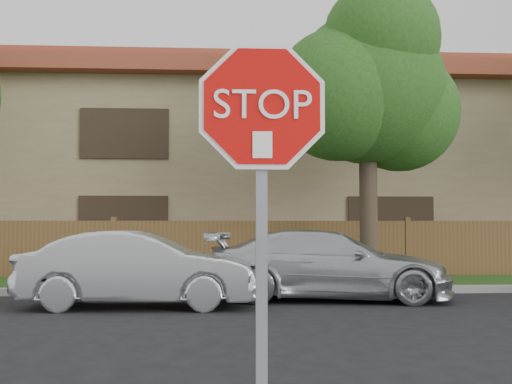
{
  "coord_description": "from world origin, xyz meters",
  "views": [
    {
      "loc": [
        -1.11,
        -4.84,
        1.48
      ],
      "look_at": [
        -0.89,
        -0.9,
        1.7
      ],
      "focal_mm": 42.0,
      "sensor_mm": 36.0,
      "label": 1
    }
  ],
  "objects": [
    {
      "name": "apartment_building",
      "position": [
        0.0,
        17.0,
        3.53
      ],
      "size": [
        35.2,
        9.2,
        7.2
      ],
      "color": "#907D59",
      "rests_on": "ground"
    },
    {
      "name": "grass_strip",
      "position": [
        0.0,
        9.8,
        0.06
      ],
      "size": [
        70.0,
        3.0,
        0.12
      ],
      "primitive_type": "cube",
      "color": "#1E4714",
      "rests_on": "ground"
    },
    {
      "name": "sedan_left",
      "position": [
        -2.58,
        6.11,
        0.69
      ],
      "size": [
        4.24,
        1.61,
        1.38
      ],
      "primitive_type": "imported",
      "rotation": [
        0.0,
        0.0,
        1.53
      ],
      "color": "#B8B9BD",
      "rests_on": "ground"
    },
    {
      "name": "fence",
      "position": [
        0.0,
        11.4,
        0.8
      ],
      "size": [
        70.0,
        0.12,
        1.6
      ],
      "primitive_type": "cube",
      "color": "brown",
      "rests_on": "ground"
    },
    {
      "name": "tree_mid",
      "position": [
        2.52,
        9.57,
        4.87
      ],
      "size": [
        4.8,
        3.9,
        7.35
      ],
      "color": "#382B21",
      "rests_on": "ground"
    },
    {
      "name": "far_curb",
      "position": [
        0.0,
        8.15,
        0.07
      ],
      "size": [
        70.0,
        0.3,
        0.15
      ],
      "primitive_type": "cube",
      "color": "gray",
      "rests_on": "ground"
    },
    {
      "name": "sedan_right",
      "position": [
        1.02,
        7.05,
        0.7
      ],
      "size": [
        5.01,
        2.56,
        1.39
      ],
      "primitive_type": "imported",
      "rotation": [
        0.0,
        0.0,
        1.44
      ],
      "color": "silver",
      "rests_on": "ground"
    },
    {
      "name": "stop_sign",
      "position": [
        -0.89,
        -1.48,
        1.83
      ],
      "size": [
        1.01,
        0.13,
        2.55
      ],
      "color": "gray",
      "rests_on": "sidewalk_near"
    }
  ]
}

